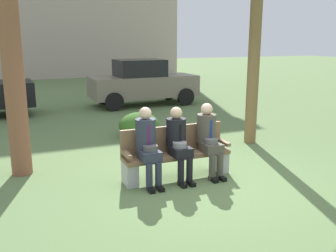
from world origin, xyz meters
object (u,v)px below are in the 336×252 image
at_px(park_bench, 176,154).
at_px(shrub_near_bench, 139,125).
at_px(seated_man_middle, 178,140).
at_px(seated_man_right, 209,136).
at_px(parked_car_far, 143,82).
at_px(seated_man_left, 148,142).
at_px(street_lamp, 7,43).

height_order(park_bench, shrub_near_bench, park_bench).
xyz_separation_m(seated_man_middle, seated_man_right, (0.59, 0.00, 0.01)).
height_order(park_bench, parked_car_far, parked_car_far).
relative_size(seated_man_middle, shrub_near_bench, 1.25).
height_order(seated_man_middle, seated_man_right, seated_man_right).
relative_size(park_bench, shrub_near_bench, 1.91).
bearing_deg(park_bench, seated_man_left, -166.96).
bearing_deg(seated_man_middle, shrub_near_bench, 84.62).
bearing_deg(seated_man_left, shrub_near_bench, 74.31).
relative_size(seated_man_left, parked_car_far, 0.33).
distance_m(seated_man_left, street_lamp, 6.54).
bearing_deg(seated_man_right, parked_car_far, 79.78).
distance_m(seated_man_middle, street_lamp, 6.74).
distance_m(seated_man_right, parked_car_far, 7.59).
xyz_separation_m(seated_man_left, street_lamp, (-2.00, 6.03, 1.57)).
xyz_separation_m(seated_man_right, shrub_near_bench, (-0.31, 2.99, -0.40)).
distance_m(seated_man_middle, parked_car_far, 7.72).
distance_m(seated_man_left, parked_car_far, 7.88).
height_order(shrub_near_bench, street_lamp, street_lamp).
bearing_deg(seated_man_middle, park_bench, 86.11).
bearing_deg(street_lamp, shrub_near_bench, -47.01).
bearing_deg(park_bench, street_lamp, 113.48).
distance_m(seated_man_left, seated_man_middle, 0.56).
bearing_deg(shrub_near_bench, street_lamp, 132.99).
relative_size(seated_man_left, seated_man_middle, 1.03).
relative_size(seated_man_middle, parked_car_far, 0.32).
bearing_deg(shrub_near_bench, seated_man_right, -84.06).
bearing_deg(parked_car_far, seated_man_middle, -104.55).
distance_m(park_bench, street_lamp, 6.70).
bearing_deg(street_lamp, park_bench, -66.52).
xyz_separation_m(parked_car_far, street_lamp, (-4.49, -1.44, 1.45)).
height_order(seated_man_left, shrub_near_bench, seated_man_left).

